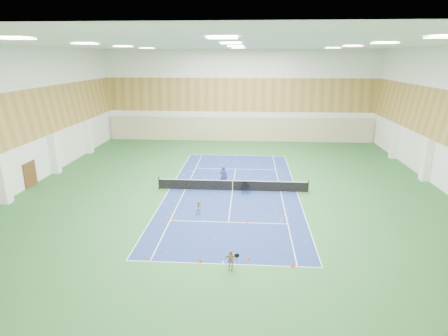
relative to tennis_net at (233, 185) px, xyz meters
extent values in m
plane|color=#285E2C|center=(0.00, 0.00, -0.55)|extent=(40.00, 40.00, 0.00)
cube|color=navy|center=(0.00, 0.00, -0.55)|extent=(10.97, 23.77, 0.01)
cube|color=#C6B793|center=(0.00, 19.75, 1.05)|extent=(35.40, 0.16, 3.20)
cube|color=#593319|center=(-17.92, 0.00, 0.55)|extent=(0.08, 1.80, 2.20)
imported|color=navy|center=(-0.84, 0.95, 0.41)|extent=(0.81, 0.65, 1.92)
imported|color=gray|center=(-2.21, -5.20, -0.02)|extent=(0.52, 0.41, 1.06)
imported|color=#9E855A|center=(0.45, -12.38, 0.03)|extent=(0.69, 0.32, 1.15)
cone|color=#ED4B0C|center=(-3.83, -6.23, -0.44)|extent=(0.20, 0.20, 0.22)
cone|color=#FA4A0D|center=(-0.79, -6.89, -0.45)|extent=(0.19, 0.19, 0.20)
cone|color=#FF660D|center=(1.29, -6.62, -0.43)|extent=(0.21, 0.21, 0.23)
cone|color=orange|center=(3.72, -5.95, -0.42)|extent=(0.23, 0.23, 0.25)
cone|color=#E6500C|center=(-4.53, -11.33, -0.45)|extent=(0.18, 0.18, 0.20)
cone|color=red|center=(-1.24, -11.77, -0.43)|extent=(0.22, 0.22, 0.24)
cone|color=#FF450D|center=(1.44, -11.35, -0.44)|extent=(0.20, 0.20, 0.22)
cone|color=#D7430B|center=(3.86, -11.87, -0.43)|extent=(0.22, 0.22, 0.24)
camera|label=1|loc=(1.32, -30.23, 10.58)|focal=30.00mm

